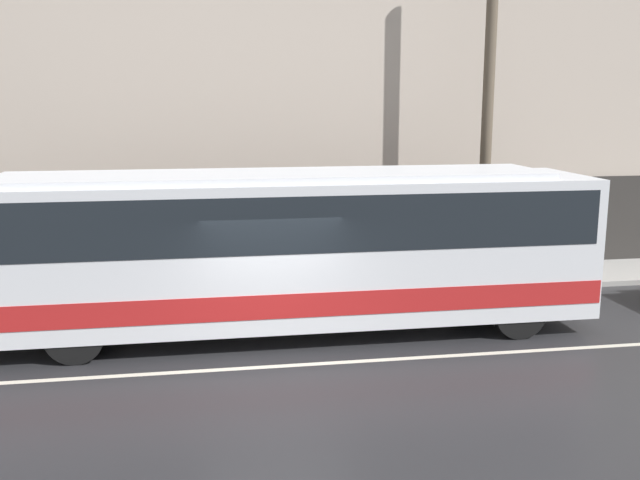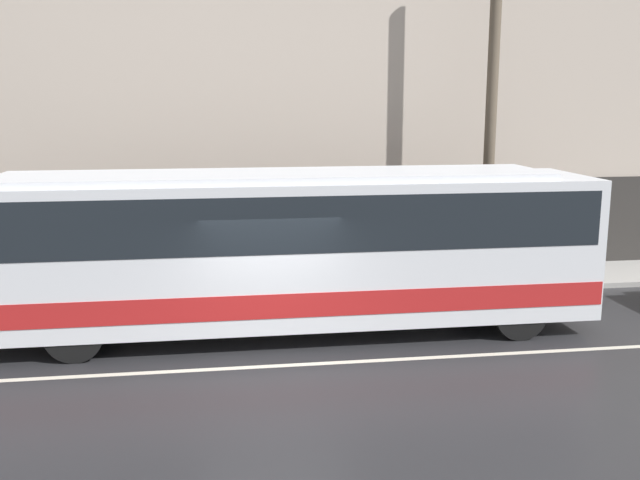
{
  "view_description": "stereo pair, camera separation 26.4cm",
  "coord_description": "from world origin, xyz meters",
  "views": [
    {
      "loc": [
        -1.19,
        -11.66,
        4.55
      ],
      "look_at": [
        1.07,
        1.86,
        1.84
      ],
      "focal_mm": 40.0,
      "sensor_mm": 36.0,
      "label": 1
    },
    {
      "loc": [
        -0.93,
        -11.7,
        4.55
      ],
      "look_at": [
        1.07,
        1.86,
        1.84
      ],
      "focal_mm": 40.0,
      "sensor_mm": 36.0,
      "label": 2
    }
  ],
  "objects": [
    {
      "name": "sidewalk",
      "position": [
        0.0,
        5.16,
        0.06
      ],
      "size": [
        60.0,
        2.32,
        0.13
      ],
      "color": "#A09E99",
      "rests_on": "ground_plane"
    },
    {
      "name": "lane_stripe",
      "position": [
        0.0,
        0.0,
        0.0
      ],
      "size": [
        54.0,
        0.14,
        0.01
      ],
      "color": "beige",
      "rests_on": "ground_plane"
    },
    {
      "name": "building_facade",
      "position": [
        0.0,
        6.46,
        4.79
      ],
      "size": [
        60.0,
        0.35,
        9.93
      ],
      "color": "#B7A899",
      "rests_on": "ground_plane"
    },
    {
      "name": "utility_pole_near",
      "position": [
        5.6,
        4.7,
        4.54
      ],
      "size": [
        0.27,
        0.27,
        8.81
      ],
      "color": "brown",
      "rests_on": "sidewalk"
    },
    {
      "name": "ground_plane",
      "position": [
        0.0,
        0.0,
        0.0
      ],
      "size": [
        60.0,
        60.0,
        0.0
      ],
      "primitive_type": "plane",
      "color": "#262628"
    },
    {
      "name": "transit_bus",
      "position": [
        0.27,
        1.86,
        1.79
      ],
      "size": [
        12.27,
        2.56,
        3.18
      ],
      "color": "silver",
      "rests_on": "ground_plane"
    }
  ]
}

